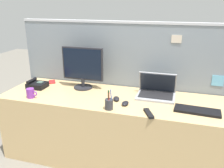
{
  "coord_description": "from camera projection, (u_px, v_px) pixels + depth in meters",
  "views": [
    {
      "loc": [
        0.63,
        -2.09,
        1.61
      ],
      "look_at": [
        0.0,
        0.05,
        0.83
      ],
      "focal_mm": 37.93,
      "sensor_mm": 36.0,
      "label": 1
    }
  ],
  "objects": [
    {
      "name": "ground_plane",
      "position": [
        111.0,
        156.0,
        2.59
      ],
      "size": [
        10.0,
        10.0,
        0.0
      ],
      "primitive_type": "plane",
      "color": "slate"
    },
    {
      "name": "desk",
      "position": [
        111.0,
        128.0,
        2.48
      ],
      "size": [
        2.21,
        0.69,
        0.71
      ],
      "primitive_type": "cube",
      "color": "tan",
      "rests_on": "ground_plane"
    },
    {
      "name": "cubicle_divider",
      "position": [
        120.0,
        84.0,
        2.7
      ],
      "size": [
        2.31,
        0.07,
        1.42
      ],
      "color": "gray",
      "rests_on": "ground_plane"
    },
    {
      "name": "desktop_monitor",
      "position": [
        83.0,
        66.0,
        2.53
      ],
      "size": [
        0.45,
        0.2,
        0.45
      ],
      "color": "#232328",
      "rests_on": "desk"
    },
    {
      "name": "laptop",
      "position": [
        156.0,
        91.0,
        2.37
      ],
      "size": [
        0.37,
        0.28,
        0.23
      ],
      "color": "#9EA0A8",
      "rests_on": "desk"
    },
    {
      "name": "desk_phone",
      "position": [
        37.0,
        85.0,
        2.6
      ],
      "size": [
        0.2,
        0.17,
        0.09
      ],
      "color": "black",
      "rests_on": "desk"
    },
    {
      "name": "keyboard_main",
      "position": [
        197.0,
        111.0,
        2.04
      ],
      "size": [
        0.39,
        0.18,
        0.02
      ],
      "primitive_type": "cube",
      "rotation": [
        0.0,
        0.0,
        -0.07
      ],
      "color": "black",
      "rests_on": "desk"
    },
    {
      "name": "computer_mouse_right_hand",
      "position": [
        116.0,
        99.0,
        2.28
      ],
      "size": [
        0.09,
        0.11,
        0.03
      ],
      "primitive_type": "ellipsoid",
      "rotation": [
        0.0,
        0.0,
        0.37
      ],
      "color": "black",
      "rests_on": "desk"
    },
    {
      "name": "computer_mouse_left_hand",
      "position": [
        125.0,
        103.0,
        2.17
      ],
      "size": [
        0.07,
        0.1,
        0.03
      ],
      "primitive_type": "ellipsoid",
      "rotation": [
        0.0,
        0.0,
        -0.07
      ],
      "color": "black",
      "rests_on": "desk"
    },
    {
      "name": "pen_cup",
      "position": [
        109.0,
        104.0,
        2.08
      ],
      "size": [
        0.07,
        0.07,
        0.19
      ],
      "color": "#333338",
      "rests_on": "desk"
    },
    {
      "name": "cell_phone_red_case",
      "position": [
        52.0,
        82.0,
        2.79
      ],
      "size": [
        0.13,
        0.15,
        0.01
      ],
      "primitive_type": "cube",
      "rotation": [
        0.0,
        0.0,
        0.56
      ],
      "color": "#B22323",
      "rests_on": "desk"
    },
    {
      "name": "tv_remote",
      "position": [
        149.0,
        113.0,
        1.99
      ],
      "size": [
        0.11,
        0.17,
        0.02
      ],
      "primitive_type": "cube",
      "rotation": [
        0.0,
        0.0,
        0.44
      ],
      "color": "black",
      "rests_on": "desk"
    },
    {
      "name": "coffee_mug",
      "position": [
        31.0,
        93.0,
        2.33
      ],
      "size": [
        0.11,
        0.08,
        0.09
      ],
      "color": "purple",
      "rests_on": "desk"
    }
  ]
}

